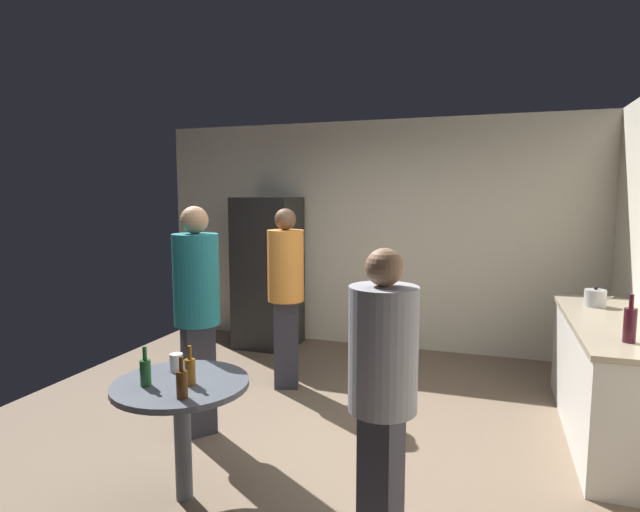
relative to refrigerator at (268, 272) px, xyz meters
name	(u,v)px	position (x,y,z in m)	size (l,w,h in m)	color
ground_plane	(290,445)	(1.16, -2.20, -0.95)	(5.20, 5.20, 0.10)	#7A6651
wall_back	(370,235)	(1.16, 0.43, 0.45)	(5.32, 0.06, 2.70)	silver
refrigerator	(268,272)	(0.00, 0.00, 0.00)	(0.70, 0.68, 1.80)	black
kitchen_counter	(611,378)	(3.44, -1.37, -0.45)	(0.64, 1.99, 0.90)	beige
kettle	(596,298)	(3.39, -0.87, 0.07)	(0.24, 0.17, 0.18)	#B2B2B7
wine_bottle_on_counter	(630,324)	(3.39, -1.99, 0.12)	(0.08, 0.08, 0.31)	#3F141E
foreground_table	(181,399)	(0.83, -3.11, -0.27)	(0.80, 0.80, 0.73)	#4C515B
beer_bottle_amber	(190,370)	(0.91, -3.13, -0.08)	(0.06, 0.06, 0.23)	#8C5919
beer_bottle_brown	(182,383)	(0.98, -3.31, -0.08)	(0.06, 0.06, 0.23)	#593314
beer_bottle_green	(145,371)	(0.68, -3.22, -0.08)	(0.06, 0.06, 0.23)	#26662D
plastic_cup_white	(176,362)	(0.70, -2.96, -0.11)	(0.08, 0.08, 0.11)	white
person_in_gray_shirt	(383,382)	(2.06, -3.22, 0.02)	(0.40, 0.40, 1.58)	#2D2D38
person_in_teal_shirt	(197,303)	(0.46, -2.32, 0.13)	(0.48, 0.48, 1.75)	#2D2D38
person_in_orange_shirt	(286,284)	(0.73, -1.22, 0.10)	(0.43, 0.43, 1.71)	#2D2D38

